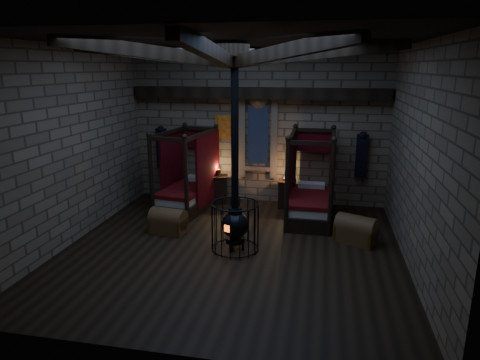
% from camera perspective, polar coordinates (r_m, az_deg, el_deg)
% --- Properties ---
extents(room, '(7.02, 7.02, 4.29)m').
position_cam_1_polar(room, '(8.46, -1.06, 14.90)').
color(room, black).
rests_on(room, ground).
extents(bed_left, '(1.34, 2.15, 2.11)m').
position_cam_1_polar(bed_left, '(11.61, -6.95, -1.32)').
color(bed_left, black).
rests_on(bed_left, ground).
extents(bed_right, '(1.12, 2.10, 2.17)m').
position_cam_1_polar(bed_right, '(10.89, 9.33, -2.41)').
color(bed_right, black).
rests_on(bed_right, ground).
extents(trunk_left, '(0.88, 0.63, 0.59)m').
position_cam_1_polar(trunk_left, '(10.09, -9.54, -5.50)').
color(trunk_left, brown).
rests_on(trunk_left, ground).
extents(trunk_right, '(0.99, 0.84, 0.62)m').
position_cam_1_polar(trunk_right, '(9.76, 15.20, -6.46)').
color(trunk_right, brown).
rests_on(trunk_right, ground).
extents(nightstand_left, '(0.57, 0.55, 0.97)m').
position_cam_1_polar(nightstand_left, '(12.06, -2.79, -1.16)').
color(nightstand_left, black).
rests_on(nightstand_left, ground).
extents(nightstand_right, '(0.48, 0.46, 0.83)m').
position_cam_1_polar(nightstand_right, '(11.72, 6.24, -1.82)').
color(nightstand_right, black).
rests_on(nightstand_right, ground).
extents(stove, '(1.00, 1.00, 4.05)m').
position_cam_1_polar(stove, '(8.92, -0.66, -5.60)').
color(stove, black).
rests_on(stove, ground).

